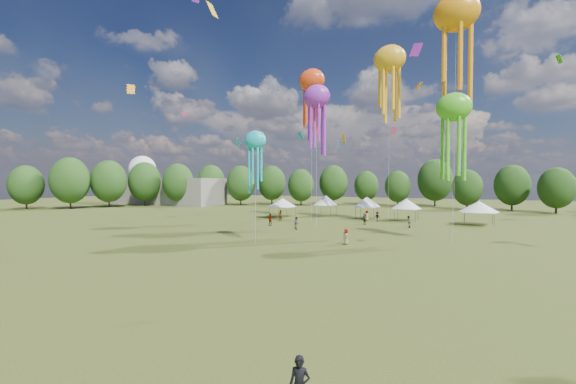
% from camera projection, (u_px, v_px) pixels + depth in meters
% --- Properties ---
extents(ground, '(300.00, 300.00, 0.00)m').
position_uv_depth(ground, '(136.00, 331.00, 16.41)').
color(ground, '#384416').
rests_on(ground, ground).
extents(spectator_near, '(1.12, 1.09, 1.81)m').
position_uv_depth(spectator_near, '(296.00, 223.00, 52.01)').
color(spectator_near, gray).
rests_on(spectator_near, ground).
extents(spectators_far, '(22.08, 26.08, 1.93)m').
position_uv_depth(spectators_far, '(351.00, 220.00, 56.94)').
color(spectators_far, gray).
rests_on(spectators_far, ground).
extents(festival_tents, '(39.80, 9.70, 4.20)m').
position_uv_depth(festival_tents, '(371.00, 203.00, 65.59)').
color(festival_tents, '#47474C').
rests_on(festival_tents, ground).
extents(show_kites, '(28.43, 27.34, 32.56)m').
position_uv_depth(show_kites, '(388.00, 75.00, 52.77)').
color(show_kites, purple).
rests_on(show_kites, ground).
extents(small_kites, '(74.26, 51.73, 46.54)m').
position_uv_depth(small_kites, '(370.00, 28.00, 52.53)').
color(small_kites, purple).
rests_on(small_kites, ground).
extents(treeline, '(201.57, 95.24, 13.43)m').
position_uv_depth(treeline, '(374.00, 184.00, 73.83)').
color(treeline, '#38281C').
rests_on(treeline, ground).
extents(hangar, '(40.00, 12.00, 8.00)m').
position_uv_depth(hangar, '(164.00, 191.00, 112.90)').
color(hangar, gray).
rests_on(hangar, ground).
extents(radome, '(9.00, 9.00, 16.00)m').
position_uv_depth(radome, '(142.00, 173.00, 125.27)').
color(radome, white).
rests_on(radome, ground).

